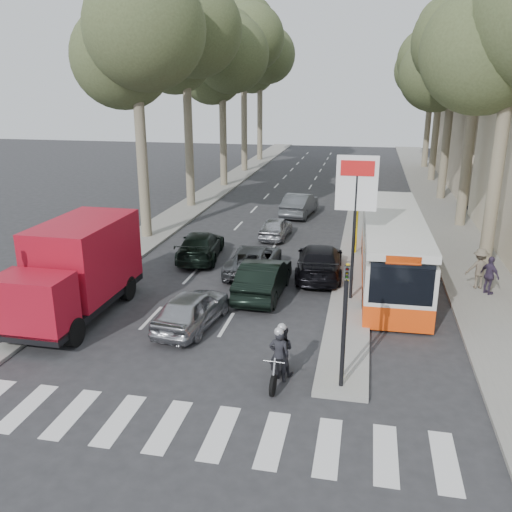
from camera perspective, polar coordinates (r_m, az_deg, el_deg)
The scene contains 27 objects.
ground at distance 17.15m, azimuth -1.89°, elevation -10.23°, with size 120.00×120.00×0.00m, color #28282B.
sidewalk_right at distance 40.81m, azimuth 18.55°, elevation 5.50°, with size 3.20×70.00×0.12m, color gray.
median_left at distance 44.98m, azimuth -3.50°, elevation 7.44°, with size 2.40×64.00×0.12m, color gray.
traffic_island at distance 26.92m, azimuth 10.38°, elevation 0.21°, with size 1.50×26.00×0.16m, color gray.
billboard at distance 20.19m, azimuth 10.42°, elevation 5.03°, with size 1.50×12.10×5.60m.
traffic_light_island at distance 14.34m, azimuth 9.37°, elevation -5.29°, with size 0.16×0.41×3.60m.
tree_l_a at distance 29.28m, azimuth -12.36°, elevation 21.92°, with size 7.40×7.20×14.10m.
tree_l_b at distance 36.83m, azimuth -7.24°, elevation 22.29°, with size 7.40×7.20×14.88m.
tree_l_c at distance 44.36m, azimuth -3.42°, elevation 20.25°, with size 7.40×7.20×13.71m.
tree_l_d at distance 52.24m, azimuth -1.13°, elevation 21.77°, with size 7.40×7.20×15.66m.
tree_l_e at distance 60.02m, azimuth 0.57°, elevation 20.26°, with size 7.40×7.20×14.49m.
tree_r_b at distance 33.48m, azimuth 23.07°, elevation 22.20°, with size 7.40×7.20×15.27m.
tree_r_c at distance 41.22m, azimuth 20.37°, elevation 18.97°, with size 7.40×7.20×13.32m.
tree_r_d at distance 49.23m, azimuth 19.33°, elevation 20.30°, with size 7.40×7.20×14.88m.
tree_r_e at distance 57.16m, azimuth 18.36°, elevation 19.20°, with size 7.40×7.20×14.10m.
silver_hatchback at distance 18.77m, azimuth -6.77°, elevation -5.56°, with size 1.56×3.87×1.32m, color #A4A6AC.
dark_hatchback at distance 21.36m, azimuth 0.79°, elevation -2.30°, with size 1.54×4.41×1.45m, color black.
queue_car_a at distance 23.96m, azimuth -0.24°, elevation -0.36°, with size 2.02×4.37×1.22m, color #45484C.
queue_car_b at distance 23.67m, azimuth 6.71°, elevation -0.49°, with size 1.94×4.78×1.39m, color black.
queue_car_c at distance 29.46m, azimuth 2.10°, elevation 3.04°, with size 1.38×3.43×1.17m, color #A5A7AD.
queue_car_d at distance 34.61m, azimuth 4.61°, elevation 5.44°, with size 1.52×4.37×1.44m, color #4F5257.
queue_car_e at distance 25.98m, azimuth -5.86°, elevation 1.10°, with size 1.83×4.51×1.31m, color black.
red_truck at distance 20.24m, azimuth -18.33°, elevation -1.24°, with size 2.44×6.30×3.35m.
city_bus at distance 23.45m, azimuth 14.11°, elevation 0.97°, with size 2.59×10.83×2.84m.
motorcycle at distance 15.48m, azimuth 2.55°, elevation -10.29°, with size 0.73×1.99×1.69m.
pedestrian_near at distance 23.03m, azimuth 23.39°, elevation -1.89°, with size 0.90×0.44×1.53m, color #41344F.
pedestrian_far at distance 23.52m, azimuth 22.48°, elevation -1.23°, with size 1.07×0.47×1.66m, color #665C4D.
Camera 1 is at (3.61, -14.72, 8.02)m, focal length 38.00 mm.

